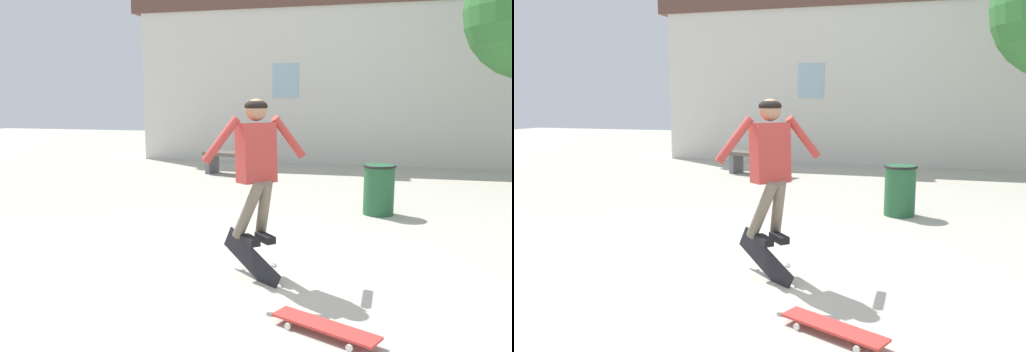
# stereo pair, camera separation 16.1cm
# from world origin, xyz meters

# --- Properties ---
(ground_plane) EXTENTS (40.00, 40.00, 0.00)m
(ground_plane) POSITION_xyz_m (0.00, 0.00, 0.00)
(ground_plane) COLOR #B2AD9E
(building_backdrop) EXTENTS (11.22, 0.52, 5.68)m
(building_backdrop) POSITION_xyz_m (-0.02, 8.73, 2.33)
(building_backdrop) COLOR beige
(building_backdrop) RESTS_ON ground_plane
(park_bench) EXTENTS (1.51, 0.88, 0.52)m
(park_bench) POSITION_xyz_m (-1.99, 6.23, 0.37)
(park_bench) COLOR brown
(park_bench) RESTS_ON ground_plane
(trash_bin) EXTENTS (0.49, 0.49, 0.76)m
(trash_bin) POSITION_xyz_m (1.28, 3.02, 0.40)
(trash_bin) COLOR #235633
(trash_bin) RESTS_ON ground_plane
(skater) EXTENTS (0.88, 0.81, 1.39)m
(skater) POSITION_xyz_m (0.14, -0.04, 1.18)
(skater) COLOR #B23833
(skateboard_flipping) EXTENTS (0.72, 0.54, 0.51)m
(skateboard_flipping) POSITION_xyz_m (0.09, -0.04, 0.17)
(skateboard_flipping) COLOR black
(skateboard_resting) EXTENTS (0.86, 0.54, 0.08)m
(skateboard_resting) POSITION_xyz_m (0.94, -1.11, 0.07)
(skateboard_resting) COLOR red
(skateboard_resting) RESTS_ON ground_plane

